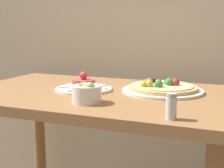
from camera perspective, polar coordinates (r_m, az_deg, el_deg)
dining_table at (r=1.27m, az=-2.83°, el=-7.43°), size 1.08×0.67×0.80m
pizza_plate at (r=1.23m, az=9.19°, el=-0.76°), size 0.32×0.32×0.06m
tartare_plate at (r=1.26m, az=-5.20°, el=-0.49°), size 0.23×0.23×0.08m
small_bowl at (r=1.04m, az=-4.67°, el=-1.64°), size 0.10×0.10×0.07m
salt_shaker at (r=0.86m, az=10.78°, el=-4.06°), size 0.03×0.03×0.07m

